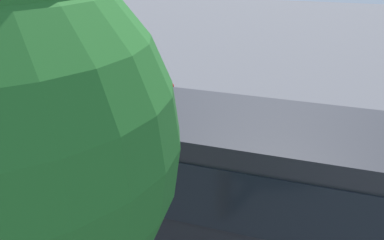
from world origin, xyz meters
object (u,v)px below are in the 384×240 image
at_px(spectator_far_left, 266,176).
at_px(spectator_right, 135,149).
at_px(tour_bus, 174,191).
at_px(spectator_left, 227,164).
at_px(parked_motorcycle_silver, 326,218).
at_px(spectator_centre, 173,152).
at_px(stunt_motorcycle, 153,85).
at_px(traffic_cone, 183,112).

distance_m(spectator_far_left, spectator_right, 3.38).
height_order(tour_bus, spectator_left, tour_bus).
height_order(spectator_left, parked_motorcycle_silver, spectator_left).
relative_size(tour_bus, spectator_centre, 5.11).
bearing_deg(spectator_far_left, parked_motorcycle_silver, 162.69).
bearing_deg(spectator_far_left, tour_bus, 61.50).
relative_size(spectator_far_left, spectator_right, 0.94).
relative_size(spectator_left, stunt_motorcycle, 0.92).
bearing_deg(parked_motorcycle_silver, traffic_cone, -46.10).
bearing_deg(spectator_far_left, stunt_motorcycle, -46.35).
bearing_deg(parked_motorcycle_silver, spectator_far_left, -17.31).
relative_size(tour_bus, parked_motorcycle_silver, 4.59).
height_order(spectator_left, traffic_cone, spectator_left).
bearing_deg(spectator_left, stunt_motorcycle, -50.87).
bearing_deg(spectator_centre, traffic_cone, -71.64).
xyz_separation_m(tour_bus, stunt_motorcycle, (4.01, -7.89, -0.59)).
bearing_deg(parked_motorcycle_silver, spectator_right, -7.42).
bearing_deg(stunt_motorcycle, spectator_centre, 119.04).
bearing_deg(traffic_cone, spectator_centre, 108.36).
xyz_separation_m(spectator_far_left, spectator_centre, (2.39, -0.33, 0.06)).
distance_m(spectator_left, spectator_centre, 1.41).
distance_m(spectator_centre, stunt_motorcycle, 5.96).
relative_size(spectator_centre, stunt_motorcycle, 0.96).
xyz_separation_m(stunt_motorcycle, traffic_cone, (-1.28, 0.36, -0.75)).
relative_size(spectator_centre, traffic_cone, 2.89).
height_order(spectator_far_left, parked_motorcycle_silver, spectator_far_left).
relative_size(spectator_far_left, spectator_left, 0.99).
bearing_deg(spectator_far_left, spectator_centre, -7.88).
height_order(spectator_centre, parked_motorcycle_silver, spectator_centre).
relative_size(spectator_right, parked_motorcycle_silver, 0.90).
xyz_separation_m(spectator_far_left, parked_motorcycle_silver, (-1.41, 0.44, -0.55)).
distance_m(tour_bus, spectator_right, 3.34).
height_order(spectator_far_left, stunt_motorcycle, stunt_motorcycle).
xyz_separation_m(spectator_left, parked_motorcycle_silver, (-2.40, 0.70, -0.56)).
bearing_deg(spectator_right, tour_bus, 129.59).
xyz_separation_m(spectator_left, stunt_motorcycle, (4.30, -5.28, 0.02)).
bearing_deg(spectator_centre, spectator_far_left, 172.12).
relative_size(spectator_left, traffic_cone, 2.77).
bearing_deg(tour_bus, stunt_motorcycle, -63.07).
relative_size(spectator_centre, parked_motorcycle_silver, 0.90).
bearing_deg(spectator_far_left, spectator_right, -3.12).
xyz_separation_m(spectator_centre, stunt_motorcycle, (2.89, -5.21, -0.04)).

